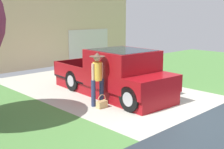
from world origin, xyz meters
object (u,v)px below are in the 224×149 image
at_px(pickup_truck, 119,75).
at_px(house_with_garage, 43,22).
at_px(person_with_hat, 97,75).
at_px(handbag, 102,104).

distance_m(pickup_truck, house_with_garage, 9.98).
bearing_deg(house_with_garage, person_with_hat, -111.63).
bearing_deg(handbag, pickup_truck, 23.87).
xyz_separation_m(pickup_truck, handbag, (-1.35, -0.60, -0.64)).
bearing_deg(pickup_truck, house_with_garage, -101.32).
bearing_deg(handbag, person_with_hat, 74.60).
bearing_deg(person_with_hat, handbag, -101.66).
height_order(handbag, house_with_garage, house_with_garage).
bearing_deg(house_with_garage, pickup_truck, -105.38).
relative_size(pickup_truck, handbag, 11.85).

